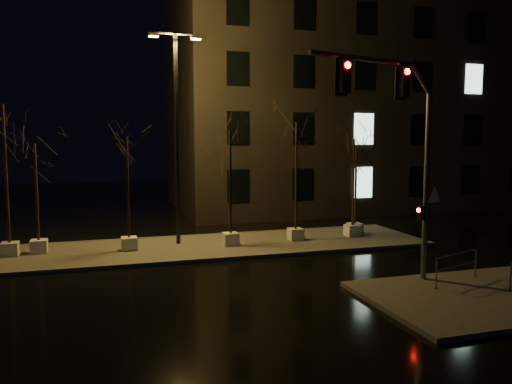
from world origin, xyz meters
name	(u,v)px	position (x,y,z in m)	size (l,w,h in m)	color
ground	(216,288)	(0.00, 0.00, 0.00)	(90.00, 90.00, 0.00)	black
median	(186,248)	(0.00, 6.00, 0.07)	(22.00, 5.00, 0.15)	#47443F
sidewalk_corner	(482,297)	(7.50, -3.50, 0.07)	(7.00, 5.00, 0.15)	#47443F
building	(348,104)	(14.00, 18.00, 7.50)	(25.00, 12.00, 15.00)	black
tree_0	(4,138)	(-7.10, 6.31, 4.89)	(1.80, 1.80, 6.25)	silver
tree_1	(35,168)	(-6.04, 6.53, 3.68)	(1.80, 1.80, 4.64)	silver
tree_2	(127,162)	(-2.43, 6.01, 3.90)	(1.80, 1.80, 4.95)	silver
tree_3	(230,156)	(1.95, 5.69, 4.10)	(1.80, 1.80, 5.20)	silver
tree_4	(296,149)	(5.14, 5.89, 4.42)	(1.80, 1.80, 5.63)	silver
tree_5	(354,161)	(8.16, 6.00, 3.84)	(1.80, 1.80, 4.86)	silver
tree_6	(356,165)	(8.51, 6.41, 3.60)	(1.80, 1.80, 4.55)	silver
traffic_signal_mast	(404,140)	(5.72, -1.81, 4.81)	(5.64, 1.56, 7.09)	slate
streetlight_main	(177,124)	(-0.22, 6.75, 5.52)	(2.32, 0.30, 9.31)	black
guard_rail_a	(457,263)	(7.56, -2.25, 0.80)	(2.18, 0.79, 0.99)	slate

